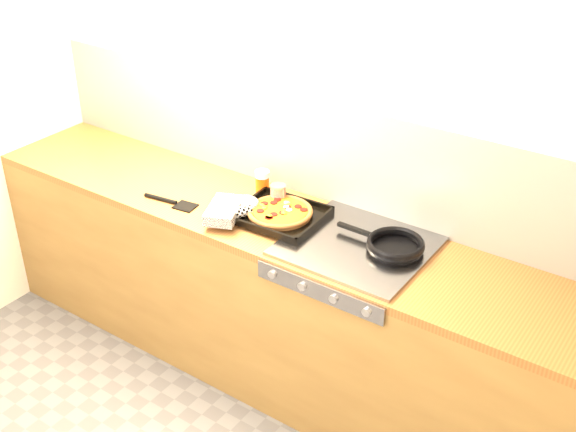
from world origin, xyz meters
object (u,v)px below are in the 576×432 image
Objects in this scene: tomato_can at (278,195)px; frying_pan at (394,245)px; pizza_on_tray at (265,211)px; juice_glass at (262,182)px.

frying_pan is at bearing -5.45° from tomato_can.
pizza_on_tray is 0.62m from frying_pan.
pizza_on_tray is 0.26m from juice_glass.
tomato_can is 0.15m from juice_glass.
frying_pan is 0.65m from tomato_can.
pizza_on_tray is 1.24× the size of frying_pan.
pizza_on_tray reaches higher than frying_pan.
juice_glass is (-0.78, 0.12, 0.02)m from frying_pan.
tomato_can is at bearing 101.74° from pizza_on_tray.
pizza_on_tray is 4.36× the size of juice_glass.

